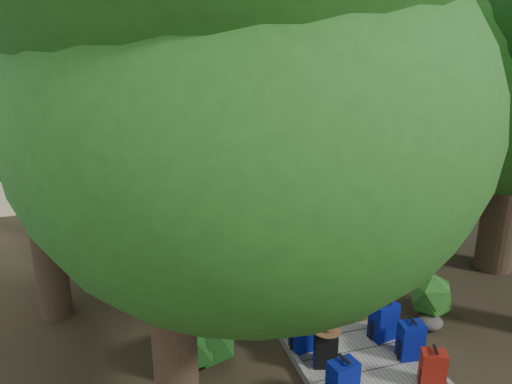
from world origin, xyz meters
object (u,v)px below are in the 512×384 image
object	(u,v)px
backpack_left_b	(326,348)
suitcase_on_boardwalk	(291,311)
lone_suitcase_on_sand	(214,161)
sun_lounger	(279,148)
kayak	(130,157)
backpack_left_a	(343,381)
backpack_right_d	(364,305)
backpack_left_d	(282,291)
backpack_right_c	(384,319)
duffel_right_khaki	(355,292)
backpack_right_a	(433,367)
backpack_right_b	(411,338)
backpack_left_c	(303,329)

from	to	relation	value
backpack_left_b	suitcase_on_boardwalk	bearing A→B (deg)	114.23
suitcase_on_boardwalk	lone_suitcase_on_sand	size ratio (longest dim) A/B	0.98
sun_lounger	lone_suitcase_on_sand	bearing A→B (deg)	-149.23
suitcase_on_boardwalk	kayak	size ratio (longest dim) A/B	0.19
backpack_left_a	suitcase_on_boardwalk	bearing A→B (deg)	80.25
backpack_left_a	backpack_right_d	world-z (taller)	backpack_left_a
backpack_left_d	backpack_right_c	world-z (taller)	backpack_right_c
backpack_left_a	backpack_right_d	distance (m)	2.28
duffel_right_khaki	sun_lounger	world-z (taller)	sun_lounger
backpack_right_a	duffel_right_khaki	size ratio (longest dim) A/B	1.13
backpack_left_a	backpack_right_b	bearing A→B (deg)	11.12
backpack_right_b	lone_suitcase_on_sand	size ratio (longest dim) A/B	0.99
backpack_left_d	sun_lounger	bearing A→B (deg)	92.46
backpack_left_b	kayak	xyz separation A→B (m)	(-2.04, 13.75, -0.24)
suitcase_on_boardwalk	kayak	bearing A→B (deg)	102.74
backpack_right_b	kayak	distance (m)	14.37
duffel_right_khaki	kayak	distance (m)	12.65
lone_suitcase_on_sand	sun_lounger	size ratio (longest dim) A/B	0.33
backpack_left_a	backpack_left_c	distance (m)	1.30
suitcase_on_boardwalk	kayak	xyz separation A→B (m)	(-1.88, 12.68, -0.26)
backpack_left_b	backpack_right_b	distance (m)	1.37
backpack_right_c	backpack_left_b	bearing A→B (deg)	-174.13
backpack_left_b	backpack_right_a	world-z (taller)	backpack_right_a
lone_suitcase_on_sand	kayak	size ratio (longest dim) A/B	0.20
backpack_right_d	lone_suitcase_on_sand	xyz separation A→B (m)	(-0.36, 10.62, -0.01)
backpack_left_d	sun_lounger	size ratio (longest dim) A/B	0.28
backpack_right_d	lone_suitcase_on_sand	size ratio (longest dim) A/B	0.73
backpack_left_a	duffel_right_khaki	xyz separation A→B (m)	(1.47, 2.38, -0.18)
backpack_left_a	backpack_right_c	size ratio (longest dim) A/B	1.03
suitcase_on_boardwalk	lone_suitcase_on_sand	xyz separation A→B (m)	(1.02, 10.57, -0.09)
backpack_left_c	backpack_right_a	size ratio (longest dim) A/B	1.15
backpack_left_c	sun_lounger	bearing A→B (deg)	65.65
backpack_left_c	suitcase_on_boardwalk	bearing A→B (deg)	83.31
duffel_right_khaki	sun_lounger	xyz separation A→B (m)	(2.53, 11.32, 0.05)
backpack_right_a	backpack_left_b	bearing A→B (deg)	170.40
duffel_right_khaki	kayak	size ratio (longest dim) A/B	0.16
suitcase_on_boardwalk	duffel_right_khaki	bearing A→B (deg)	22.53
lone_suitcase_on_sand	backpack_right_a	bearing A→B (deg)	-108.04
backpack_left_c	backpack_right_a	xyz separation A→B (m)	(1.44, -1.36, -0.05)
backpack_left_a	suitcase_on_boardwalk	distance (m)	1.88
duffel_right_khaki	backpack_right_d	bearing A→B (deg)	-110.18
backpack_right_a	suitcase_on_boardwalk	world-z (taller)	suitcase_on_boardwalk
backpack_left_c	backpack_left_d	bearing A→B (deg)	78.50
backpack_left_c	backpack_right_d	size ratio (longest dim) A/B	1.46
duffel_right_khaki	suitcase_on_boardwalk	size ratio (longest dim) A/B	0.83
backpack_right_c	backpack_right_d	xyz separation A→B (m)	(0.00, 0.64, -0.11)
kayak	suitcase_on_boardwalk	bearing A→B (deg)	-94.00
backpack_left_d	kayak	bearing A→B (deg)	121.48
backpack_right_b	backpack_left_d	bearing A→B (deg)	132.30
backpack_right_b	duffel_right_khaki	distance (m)	1.79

